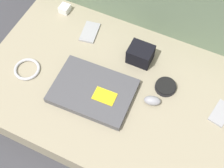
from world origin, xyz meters
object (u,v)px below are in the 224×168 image
Objects in this scene: laptop at (93,91)px; computer_mouse at (152,100)px; speaker_puck at (166,87)px; charger_brick at (65,9)px; phone_silver at (90,32)px; phone_black at (221,113)px; camera_pouch at (140,54)px.

computer_mouse is at bearing 12.22° from laptop.
computer_mouse reaches higher than speaker_puck.
speaker_puck is 0.62m from charger_brick.
computer_mouse is at bearing -38.36° from phone_silver.
phone_black is (0.24, -0.02, -0.01)m from speaker_puck.
phone_black is (0.66, -0.15, -0.00)m from phone_silver.
camera_pouch reaches higher than speaker_puck.
computer_mouse is 0.09m from speaker_puck.
phone_black is at bearing 12.49° from laptop.
charger_brick is at bearing 148.47° from phone_silver.
camera_pouch is at bearing -14.02° from charger_brick.
speaker_puck is at bearing 27.33° from laptop.
laptop reaches higher than phone_black.
camera_pouch is at bearing -18.15° from phone_silver.
charger_brick reaches higher than phone_black.
computer_mouse is 0.73× the size of camera_pouch.
phone_silver is 1.07× the size of phone_black.
phone_black is 1.15× the size of camera_pouch.
camera_pouch is 2.12× the size of charger_brick.
laptop is 2.82× the size of phone_black.
phone_silver is (-0.16, 0.28, -0.01)m from laptop.
phone_silver is 0.19m from charger_brick.
phone_silver is 0.27m from camera_pouch.
camera_pouch is (-0.13, 0.18, 0.02)m from computer_mouse.
charger_brick is at bearing 131.36° from laptop.
charger_brick is at bearing 138.15° from computer_mouse.
charger_brick is (-0.17, 0.07, 0.01)m from phone_silver.
speaker_puck is 0.18m from camera_pouch.
computer_mouse is 0.85× the size of speaker_puck.
charger_brick reaches higher than phone_silver.
laptop reaches higher than phone_silver.
speaker_puck is at bearing -172.74° from phone_black.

